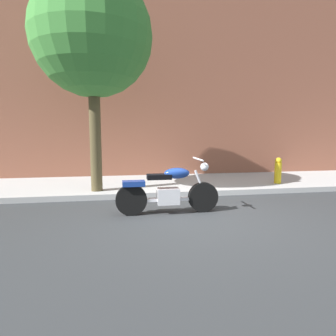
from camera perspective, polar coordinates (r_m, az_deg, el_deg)
ground_plane at (r=5.65m, az=5.87°, el=-9.74°), size 60.00×60.00×0.00m
sidewalk at (r=8.76m, az=0.19°, el=-3.20°), size 23.94×3.06×0.14m
building_facade at (r=10.89m, az=-1.53°, el=24.77°), size 23.94×0.50×9.89m
motorcycle at (r=5.78m, az=-0.02°, el=-4.65°), size 2.09×0.70×1.12m
street_tree at (r=7.84m, az=-14.83°, el=23.91°), size 2.93×2.93×5.42m
fire_hydrant at (r=9.04m, az=21.02°, el=-0.87°), size 0.20×0.20×0.91m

